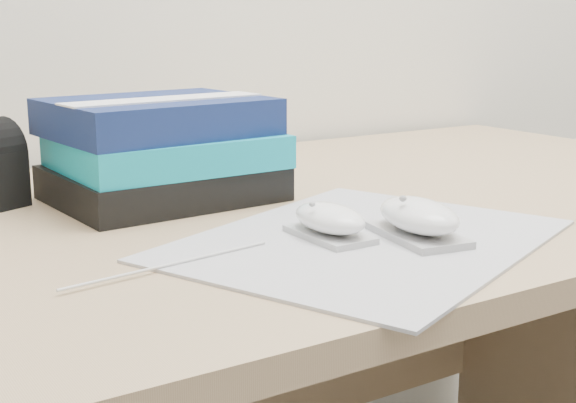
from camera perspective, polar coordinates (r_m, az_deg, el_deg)
desk at (r=1.12m, az=-4.32°, el=-11.46°), size 1.60×0.80×0.73m
mousepad at (r=0.83m, az=5.55°, el=-2.75°), size 0.49×0.44×0.00m
mouse_rear at (r=0.83m, az=2.98°, el=-1.39°), size 0.05×0.10×0.04m
mouse_front at (r=0.83m, az=9.26°, el=-1.22°), size 0.08×0.12×0.05m
usb_cable at (r=0.74m, az=-8.36°, el=-4.45°), size 0.22×0.04×0.00m
book_stack at (r=1.02m, az=-8.95°, el=3.63°), size 0.27×0.23×0.13m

